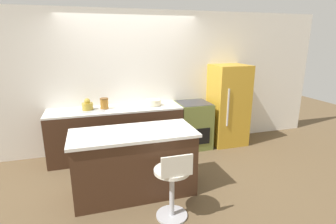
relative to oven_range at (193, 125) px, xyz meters
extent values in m
plane|color=brown|center=(-1.14, -0.32, -0.45)|extent=(14.00, 14.00, 0.00)
cube|color=white|center=(-1.14, 0.34, 0.85)|extent=(8.00, 0.06, 2.60)
cube|color=#422819|center=(-1.49, 0.00, -0.02)|extent=(2.35, 0.61, 0.87)
cube|color=white|center=(-1.49, 0.00, 0.43)|extent=(2.35, 0.61, 0.03)
cube|color=#9EA3A8|center=(-1.90, 0.00, 0.45)|extent=(0.44, 0.33, 0.01)
cube|color=#422819|center=(-1.39, -1.29, -0.02)|extent=(1.60, 0.70, 0.86)
cube|color=white|center=(-1.39, -1.29, 0.42)|extent=(1.66, 0.74, 0.04)
cube|color=olive|center=(0.00, 0.00, 0.00)|extent=(0.62, 0.61, 0.90)
cube|color=black|center=(0.00, -0.31, -0.14)|extent=(0.43, 0.01, 0.31)
cube|color=#333338|center=(0.00, 0.00, 0.45)|extent=(0.59, 0.58, 0.01)
cube|color=gold|center=(0.74, -0.01, 0.35)|extent=(0.68, 0.63, 1.60)
cube|color=silver|center=(0.55, -0.34, 0.39)|extent=(0.02, 0.02, 0.72)
cylinder|color=#B7B7BC|center=(-1.06, -1.95, -0.44)|extent=(0.38, 0.38, 0.02)
cylinder|color=#B7B7BC|center=(-1.06, -1.95, -0.16)|extent=(0.06, 0.06, 0.59)
cylinder|color=silver|center=(-1.06, -1.95, 0.16)|extent=(0.42, 0.42, 0.04)
cube|color=silver|center=(-1.06, -2.13, 0.30)|extent=(0.36, 0.02, 0.25)
cylinder|color=#B29333|center=(-1.96, 0.03, 0.51)|extent=(0.19, 0.19, 0.12)
sphere|color=#B29333|center=(-1.96, 0.03, 0.60)|extent=(0.10, 0.10, 0.10)
cylinder|color=beige|center=(-0.79, 0.03, 0.50)|extent=(0.28, 0.28, 0.10)
cylinder|color=#9E6623|center=(-1.68, 0.03, 0.54)|extent=(0.14, 0.14, 0.17)
cylinder|color=brown|center=(-1.68, 0.03, 0.63)|extent=(0.15, 0.15, 0.02)
camera|label=1|loc=(-1.90, -4.55, 1.62)|focal=28.00mm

